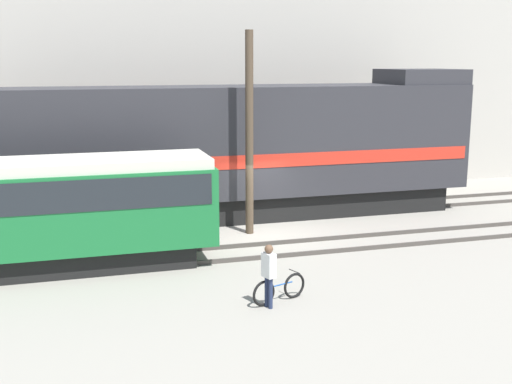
# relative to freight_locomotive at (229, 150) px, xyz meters

# --- Properties ---
(ground_plane) EXTENTS (120.00, 120.00, 0.00)m
(ground_plane) POSITION_rel_freight_locomotive_xyz_m (0.55, -2.99, -2.69)
(ground_plane) COLOR gray
(track_near) EXTENTS (60.00, 1.51, 0.14)m
(track_near) POSITION_rel_freight_locomotive_xyz_m (0.55, -4.81, -2.62)
(track_near) COLOR #47423D
(track_near) RESTS_ON ground
(track_far) EXTENTS (60.00, 1.51, 0.14)m
(track_far) POSITION_rel_freight_locomotive_xyz_m (0.55, 0.00, -2.62)
(track_far) COLOR #47423D
(track_far) RESTS_ON ground
(building_backdrop) EXTENTS (40.11, 6.00, 12.86)m
(building_backdrop) POSITION_rel_freight_locomotive_xyz_m (0.55, 7.60, 3.74)
(building_backdrop) COLOR #B7B2A8
(building_backdrop) RESTS_ON ground
(freight_locomotive) EXTENTS (19.60, 3.04, 5.75)m
(freight_locomotive) POSITION_rel_freight_locomotive_xyz_m (0.00, 0.00, 0.00)
(freight_locomotive) COLOR black
(freight_locomotive) RESTS_ON ground
(streetcar) EXTENTS (10.82, 2.54, 3.31)m
(streetcar) POSITION_rel_freight_locomotive_xyz_m (-7.22, -4.81, -0.80)
(streetcar) COLOR black
(streetcar) RESTS_ON ground
(bicycle) EXTENTS (1.60, 0.69, 0.74)m
(bicycle) POSITION_rel_freight_locomotive_xyz_m (-0.94, -9.08, -2.35)
(bicycle) COLOR black
(bicycle) RESTS_ON ground
(person) EXTENTS (0.33, 0.41, 1.65)m
(person) POSITION_rel_freight_locomotive_xyz_m (-1.32, -9.36, -1.70)
(person) COLOR #232D4C
(person) RESTS_ON ground
(utility_pole_center) EXTENTS (0.28, 0.28, 7.13)m
(utility_pole_center) POSITION_rel_freight_locomotive_xyz_m (0.13, -2.40, 0.87)
(utility_pole_center) COLOR #4C3D2D
(utility_pole_center) RESTS_ON ground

